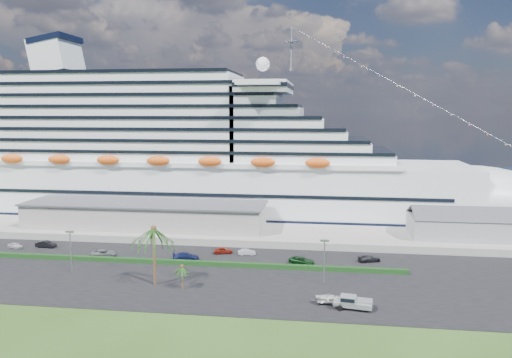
# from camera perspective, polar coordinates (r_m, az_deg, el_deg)

# --- Properties ---
(ground) EXTENTS (420.00, 420.00, 0.00)m
(ground) POSITION_cam_1_polar(r_m,az_deg,el_deg) (86.79, -5.93, -13.17)
(ground) COLOR #2D4617
(ground) RESTS_ON ground
(asphalt_lot) EXTENTS (140.00, 38.00, 0.12)m
(asphalt_lot) POSITION_cam_1_polar(r_m,az_deg,el_deg) (96.85, -4.37, -10.84)
(asphalt_lot) COLOR black
(asphalt_lot) RESTS_ON ground
(wharf) EXTENTS (240.00, 20.00, 1.80)m
(wharf) POSITION_cam_1_polar(r_m,az_deg,el_deg) (123.97, -1.54, -6.24)
(wharf) COLOR gray
(wharf) RESTS_ON ground
(water) EXTENTS (420.00, 160.00, 0.02)m
(water) POSITION_cam_1_polar(r_m,az_deg,el_deg) (211.85, 2.40, -0.59)
(water) COLOR black
(water) RESTS_ON ground
(cruise_ship) EXTENTS (191.00, 38.00, 54.00)m
(cruise_ship) POSITION_cam_1_polar(r_m,az_deg,el_deg) (149.14, -8.26, 2.24)
(cruise_ship) COLOR silver
(cruise_ship) RESTS_ON ground
(terminal_building) EXTENTS (61.00, 15.00, 6.30)m
(terminal_building) POSITION_cam_1_polar(r_m,az_deg,el_deg) (129.39, -12.57, -3.96)
(terminal_building) COLOR gray
(terminal_building) RESTS_ON wharf
(port_shed) EXTENTS (24.00, 12.31, 7.37)m
(port_shed) POSITION_cam_1_polar(r_m,az_deg,el_deg) (125.86, 22.61, -5.00)
(port_shed) COLOR gray
(port_shed) RESTS_ON wharf
(hedge) EXTENTS (88.00, 1.10, 0.90)m
(hedge) POSITION_cam_1_polar(r_m,az_deg,el_deg) (103.19, -8.18, -9.42)
(hedge) COLOR black
(hedge) RESTS_ON asphalt_lot
(lamp_post_left) EXTENTS (1.60, 0.35, 8.27)m
(lamp_post_left) POSITION_cam_1_polar(r_m,az_deg,el_deg) (102.13, -20.44, -7.24)
(lamp_post_left) COLOR gray
(lamp_post_left) RESTS_ON asphalt_lot
(lamp_post_right) EXTENTS (1.60, 0.35, 8.27)m
(lamp_post_right) POSITION_cam_1_polar(r_m,az_deg,el_deg) (90.38, 7.83, -8.76)
(lamp_post_right) COLOR gray
(lamp_post_right) RESTS_ON asphalt_lot
(palm_tall) EXTENTS (8.82, 8.82, 11.13)m
(palm_tall) POSITION_cam_1_polar(r_m,az_deg,el_deg) (90.46, -11.61, -6.30)
(palm_tall) COLOR #47301E
(palm_tall) RESTS_ON ground
(palm_short) EXTENTS (3.53, 3.53, 4.56)m
(palm_short) POSITION_cam_1_polar(r_m,az_deg,el_deg) (88.96, -8.44, -10.18)
(palm_short) COLOR #47301E
(palm_short) RESTS_ON ground
(parked_car_0) EXTENTS (3.86, 2.40, 1.23)m
(parked_car_0) POSITION_cam_1_polar(r_m,az_deg,el_deg) (126.19, -25.81, -6.86)
(parked_car_0) COLOR silver
(parked_car_0) RESTS_ON asphalt_lot
(parked_car_1) EXTENTS (4.67, 1.88, 1.51)m
(parked_car_1) POSITION_cam_1_polar(r_m,az_deg,el_deg) (124.00, -22.88, -6.87)
(parked_car_1) COLOR black
(parked_car_1) RESTS_ON asphalt_lot
(parked_car_2) EXTENTS (5.76, 3.98, 1.46)m
(parked_car_2) POSITION_cam_1_polar(r_m,az_deg,el_deg) (112.24, -17.00, -8.12)
(parked_car_2) COLOR gray
(parked_car_2) RESTS_ON asphalt_lot
(parked_car_3) EXTENTS (5.66, 2.90, 1.57)m
(parked_car_3) POSITION_cam_1_polar(r_m,az_deg,el_deg) (106.17, -8.03, -8.73)
(parked_car_3) COLOR #151D4C
(parked_car_3) RESTS_ON asphalt_lot
(parked_car_4) EXTENTS (4.48, 2.78, 1.42)m
(parked_car_4) POSITION_cam_1_polar(r_m,az_deg,el_deg) (109.83, -3.79, -8.15)
(parked_car_4) COLOR maroon
(parked_car_4) RESTS_ON asphalt_lot
(parked_car_5) EXTENTS (3.95, 2.10, 1.24)m
(parked_car_5) POSITION_cam_1_polar(r_m,az_deg,el_deg) (108.73, -1.05, -8.35)
(parked_car_5) COLOR silver
(parked_car_5) RESTS_ON asphalt_lot
(parked_car_6) EXTENTS (5.71, 4.13, 1.44)m
(parked_car_6) POSITION_cam_1_polar(r_m,az_deg,el_deg) (102.81, 5.27, -9.28)
(parked_car_6) COLOR #0D3412
(parked_car_6) RESTS_ON asphalt_lot
(parked_car_7) EXTENTS (5.10, 3.51, 1.37)m
(parked_car_7) POSITION_cam_1_polar(r_m,az_deg,el_deg) (106.55, 12.80, -8.85)
(parked_car_7) COLOR black
(parked_car_7) RESTS_ON asphalt_lot
(pickup_truck) EXTENTS (6.30, 3.14, 2.12)m
(pickup_truck) POSITION_cam_1_polar(r_m,az_deg,el_deg) (81.89, 10.95, -13.62)
(pickup_truck) COLOR black
(pickup_truck) RESTS_ON asphalt_lot
(boat_trailer) EXTENTS (5.55, 3.81, 1.57)m
(boat_trailer) POSITION_cam_1_polar(r_m,az_deg,el_deg) (83.21, 8.48, -13.30)
(boat_trailer) COLOR gray
(boat_trailer) RESTS_ON asphalt_lot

